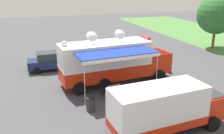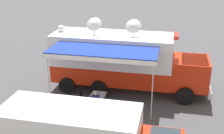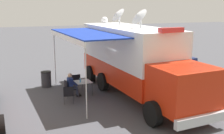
{
  "view_description": "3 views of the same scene",
  "coord_description": "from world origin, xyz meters",
  "px_view_note": "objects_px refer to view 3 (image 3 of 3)",
  "views": [
    {
      "loc": [
        18.09,
        -5.41,
        7.73
      ],
      "look_at": [
        0.12,
        0.55,
        1.45
      ],
      "focal_mm": 39.4,
      "sensor_mm": 36.0,
      "label": 1
    },
    {
      "loc": [
        16.35,
        4.84,
        8.03
      ],
      "look_at": [
        0.0,
        -0.02,
        1.42
      ],
      "focal_mm": 47.54,
      "sensor_mm": 36.0,
      "label": 2
    },
    {
      "loc": [
        5.79,
        13.27,
        4.6
      ],
      "look_at": [
        1.15,
        0.64,
        1.55
      ],
      "focal_mm": 43.7,
      "sensor_mm": 36.0,
      "label": 3
    }
  ],
  "objects_px": {
    "folding_chair_at_table": "(68,87)",
    "folding_chair_beside_table": "(77,81)",
    "command_truck": "(134,58)",
    "folding_table": "(83,82)",
    "trash_bin": "(46,79)",
    "water_bottle": "(80,80)",
    "seated_responder": "(72,84)",
    "car_behind_truck": "(169,56)",
    "folding_chair_spare_by_truck": "(69,93)"
  },
  "relations": [
    {
      "from": "water_bottle",
      "to": "folding_chair_spare_by_truck",
      "type": "distance_m",
      "value": 1.28
    },
    {
      "from": "car_behind_truck",
      "to": "folding_chair_beside_table",
      "type": "bearing_deg",
      "value": 21.6
    },
    {
      "from": "command_truck",
      "to": "folding_chair_spare_by_truck",
      "type": "distance_m",
      "value": 3.79
    },
    {
      "from": "seated_responder",
      "to": "car_behind_truck",
      "type": "height_order",
      "value": "car_behind_truck"
    },
    {
      "from": "command_truck",
      "to": "seated_responder",
      "type": "height_order",
      "value": "command_truck"
    },
    {
      "from": "folding_chair_beside_table",
      "to": "trash_bin",
      "type": "relative_size",
      "value": 0.96
    },
    {
      "from": "command_truck",
      "to": "seated_responder",
      "type": "distance_m",
      "value": 3.47
    },
    {
      "from": "command_truck",
      "to": "folding_chair_beside_table",
      "type": "height_order",
      "value": "command_truck"
    },
    {
      "from": "trash_bin",
      "to": "car_behind_truck",
      "type": "height_order",
      "value": "car_behind_truck"
    },
    {
      "from": "folding_chair_beside_table",
      "to": "seated_responder",
      "type": "bearing_deg",
      "value": 63.29
    },
    {
      "from": "folding_table",
      "to": "car_behind_truck",
      "type": "distance_m",
      "value": 8.55
    },
    {
      "from": "trash_bin",
      "to": "folding_chair_spare_by_truck",
      "type": "bearing_deg",
      "value": 101.69
    },
    {
      "from": "command_truck",
      "to": "folding_chair_beside_table",
      "type": "xyz_separation_m",
      "value": [
        2.67,
        -1.67,
        -1.43
      ]
    },
    {
      "from": "folding_chair_spare_by_truck",
      "to": "trash_bin",
      "type": "height_order",
      "value": "trash_bin"
    },
    {
      "from": "water_bottle",
      "to": "folding_table",
      "type": "bearing_deg",
      "value": -149.83
    },
    {
      "from": "command_truck",
      "to": "trash_bin",
      "type": "bearing_deg",
      "value": -35.57
    },
    {
      "from": "command_truck",
      "to": "car_behind_truck",
      "type": "height_order",
      "value": "command_truck"
    },
    {
      "from": "folding_chair_at_table",
      "to": "car_behind_truck",
      "type": "relative_size",
      "value": 0.21
    },
    {
      "from": "folding_chair_at_table",
      "to": "folding_chair_beside_table",
      "type": "relative_size",
      "value": 1.0
    },
    {
      "from": "folding_chair_beside_table",
      "to": "folding_chair_spare_by_truck",
      "type": "xyz_separation_m",
      "value": [
        0.83,
        1.89,
        0.0
      ]
    },
    {
      "from": "command_truck",
      "to": "folding_chair_beside_table",
      "type": "distance_m",
      "value": 3.46
    },
    {
      "from": "folding_chair_beside_table",
      "to": "trash_bin",
      "type": "height_order",
      "value": "trash_bin"
    },
    {
      "from": "folding_chair_spare_by_truck",
      "to": "car_behind_truck",
      "type": "xyz_separation_m",
      "value": [
        -8.57,
        -4.95,
        0.37
      ]
    },
    {
      "from": "folding_table",
      "to": "trash_bin",
      "type": "height_order",
      "value": "trash_bin"
    },
    {
      "from": "folding_table",
      "to": "folding_chair_beside_table",
      "type": "relative_size",
      "value": 0.99
    },
    {
      "from": "folding_table",
      "to": "seated_responder",
      "type": "bearing_deg",
      "value": 7.34
    },
    {
      "from": "water_bottle",
      "to": "car_behind_truck",
      "type": "distance_m",
      "value": 8.74
    },
    {
      "from": "command_truck",
      "to": "folding_chair_at_table",
      "type": "bearing_deg",
      "value": -12.32
    },
    {
      "from": "car_behind_truck",
      "to": "seated_responder",
      "type": "bearing_deg",
      "value": 25.95
    },
    {
      "from": "folding_chair_at_table",
      "to": "car_behind_truck",
      "type": "xyz_separation_m",
      "value": [
        -8.39,
        -4.01,
        0.37
      ]
    },
    {
      "from": "folding_chair_beside_table",
      "to": "trash_bin",
      "type": "distance_m",
      "value": 1.99
    },
    {
      "from": "folding_chair_spare_by_truck",
      "to": "trash_bin",
      "type": "xyz_separation_m",
      "value": [
        0.66,
        -3.2,
        -0.06
      ]
    },
    {
      "from": "trash_bin",
      "to": "car_behind_truck",
      "type": "relative_size",
      "value": 0.22
    },
    {
      "from": "car_behind_truck",
      "to": "water_bottle",
      "type": "bearing_deg",
      "value": 27.33
    },
    {
      "from": "folding_chair_at_table",
      "to": "seated_responder",
      "type": "height_order",
      "value": "seated_responder"
    },
    {
      "from": "folding_chair_spare_by_truck",
      "to": "trash_bin",
      "type": "bearing_deg",
      "value": -78.31
    },
    {
      "from": "folding_chair_beside_table",
      "to": "seated_responder",
      "type": "relative_size",
      "value": 0.7
    },
    {
      "from": "folding_table",
      "to": "trash_bin",
      "type": "distance_m",
      "value": 2.72
    },
    {
      "from": "folding_chair_at_table",
      "to": "trash_bin",
      "type": "bearing_deg",
      "value": -69.54
    },
    {
      "from": "water_bottle",
      "to": "folding_chair_beside_table",
      "type": "bearing_deg",
      "value": -91.75
    },
    {
      "from": "folding_chair_at_table",
      "to": "command_truck",
      "type": "bearing_deg",
      "value": 167.68
    },
    {
      "from": "car_behind_truck",
      "to": "trash_bin",
      "type": "bearing_deg",
      "value": 10.77
    },
    {
      "from": "command_truck",
      "to": "seated_responder",
      "type": "relative_size",
      "value": 7.72
    },
    {
      "from": "trash_bin",
      "to": "car_behind_truck",
      "type": "xyz_separation_m",
      "value": [
        -9.23,
        -1.76,
        0.42
      ]
    },
    {
      "from": "folding_chair_spare_by_truck",
      "to": "seated_responder",
      "type": "distance_m",
      "value": 1.04
    },
    {
      "from": "water_bottle",
      "to": "folding_chair_beside_table",
      "type": "distance_m",
      "value": 1.0
    },
    {
      "from": "folding_chair_at_table",
      "to": "trash_bin",
      "type": "height_order",
      "value": "trash_bin"
    },
    {
      "from": "command_truck",
      "to": "car_behind_truck",
      "type": "bearing_deg",
      "value": -136.98
    },
    {
      "from": "command_truck",
      "to": "folding_table",
      "type": "relative_size",
      "value": 11.22
    },
    {
      "from": "folding_table",
      "to": "folding_chair_at_table",
      "type": "xyz_separation_m",
      "value": [
        0.8,
        0.09,
        -0.16
      ]
    }
  ]
}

